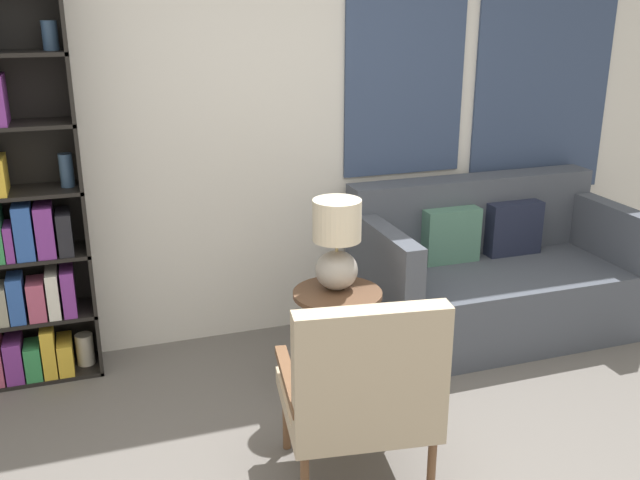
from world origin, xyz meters
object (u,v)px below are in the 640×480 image
Objects in this scene: couch at (490,276)px; side_table at (337,305)px; armchair at (362,388)px; table_lamp at (337,242)px; bookshelf at (5,217)px.

couch is 1.26m from side_table.
table_lamp is at bearing 76.60° from armchair.
couch is at bearing 18.25° from table_lamp.
armchair is (1.38, -1.51, -0.42)m from bookshelf.
table_lamp reaches higher than side_table.
armchair is 0.85m from side_table.
couch is at bearing 20.02° from side_table.
bookshelf is 2.30× the size of armchair.
table_lamp is at bearing -22.06° from bookshelf.
table_lamp is at bearing 77.50° from side_table.
bookshelf reaches higher than couch.
armchair is 0.95m from table_lamp.
side_table is (-1.17, -0.43, 0.15)m from couch.
bookshelf reaches higher than side_table.
side_table is 1.19× the size of table_lamp.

